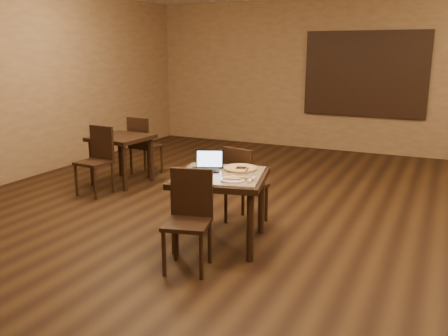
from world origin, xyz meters
The scene contains 16 objects.
ground centered at (0.00, 0.00, 0.00)m, with size 10.00×10.00×0.00m, color black.
wall_back centered at (0.00, 5.00, 1.50)m, with size 8.00×0.02×3.00m, color #926D4A.
mural centered at (0.50, 4.96, 1.55)m, with size 2.34×0.05×1.64m.
tiled_table centered at (-0.02, -0.40, 0.66)m, with size 1.10×1.10×0.76m.
chair_main_near centered at (-0.04, -1.02, 0.53)m, with size 0.49×0.49×0.93m.
chair_main_far centered at (-0.04, 0.22, 0.52)m, with size 0.48×0.48×0.93m.
laptop centered at (-0.22, -0.30, 0.82)m, with size 0.35×0.33×0.20m.
plate centered at (0.20, -0.58, 0.77)m, with size 0.25×0.25×0.01m, color white.
pizza_slice centered at (0.20, -0.58, 0.79)m, with size 0.20×0.20×0.02m, color beige, non-canonical shape.
pizza_pan centered at (0.10, -0.16, 0.77)m, with size 0.34×0.34×0.01m, color silver.
pizza_whole centered at (0.10, -0.16, 0.78)m, with size 0.36×0.36×0.03m.
spatula centered at (0.12, -0.18, 0.79)m, with size 0.11×0.26×0.01m, color silver.
napkin_roll centered at (0.38, -0.54, 0.78)m, with size 0.04×0.16×0.04m.
other_table_b centered at (-2.40, 1.06, 0.62)m, with size 0.84×0.84×0.74m.
other_table_b_chair_near centered at (-2.40, 0.50, 0.54)m, with size 0.44×0.44×0.96m.
other_table_b_chair_far centered at (-2.41, 1.62, 0.54)m, with size 0.44×0.44×0.96m.
Camera 1 is at (2.05, -4.65, 2.00)m, focal length 38.00 mm.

